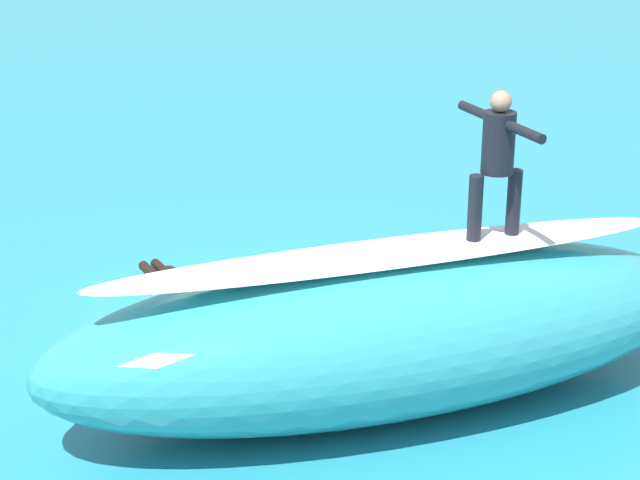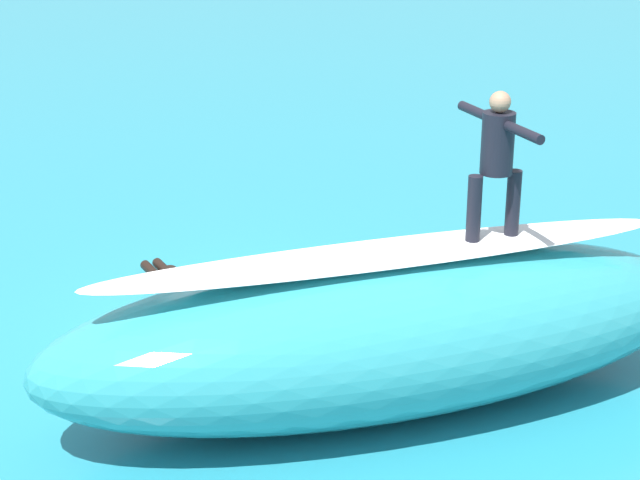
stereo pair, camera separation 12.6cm
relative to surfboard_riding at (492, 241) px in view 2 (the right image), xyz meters
The scene contains 10 objects.
ground_plane 3.69m from the surfboard_riding, 56.08° to the right, with size 120.00×120.00×0.00m, color teal.
wave_crest 1.53m from the surfboard_riding, ahead, with size 7.58×2.40×1.74m, color teal.
wave_foam_lip 1.23m from the surfboard_riding, ahead, with size 6.45×0.84×0.08m, color white.
surfboard_riding is the anchor object (origin of this frame).
surfer_riding 0.98m from the surfboard_riding, 63.43° to the right, with size 0.64×1.53×1.62m.
surfboard_paddling 4.70m from the surfboard_riding, 58.90° to the right, with size 2.45×0.54×0.09m, color #EAE5C6.
surfer_paddling 4.75m from the surfboard_riding, 59.78° to the right, with size 0.34×1.81×0.32m.
foam_patch_near 2.52m from the surfboard_riding, 120.41° to the right, with size 0.77×0.73×0.12m, color white.
foam_patch_mid 3.68m from the surfboard_riding, 42.20° to the right, with size 1.04×0.87×0.11m, color white.
foam_patch_far 3.54m from the surfboard_riding, 93.84° to the right, with size 0.92×0.65×0.17m, color white.
Camera 2 is at (4.82, 11.43, 5.95)m, focal length 60.06 mm.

